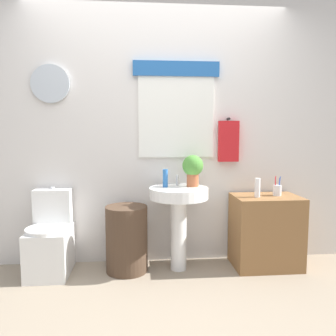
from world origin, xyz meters
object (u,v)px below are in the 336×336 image
laundry_hamper (127,239)px  toothbrush_cup (277,190)px  potted_plant (193,168)px  soap_bottle (165,178)px  pedestal_sink (179,207)px  lotion_bottle (257,188)px  wooden_cabinet (266,231)px  toilet (51,241)px

laundry_hamper → toothbrush_cup: toothbrush_cup is taller
potted_plant → soap_bottle: bearing=-177.8°
pedestal_sink → toothbrush_cup: toothbrush_cup is taller
pedestal_sink → potted_plant: potted_plant is taller
soap_bottle → lotion_bottle: soap_bottle is taller
laundry_hamper → toothbrush_cup: bearing=0.8°
soap_bottle → lotion_bottle: (0.85, -0.09, -0.09)m
laundry_hamper → pedestal_sink: (0.48, -0.00, 0.29)m
wooden_cabinet → toilet: bearing=179.1°
lotion_bottle → soap_bottle: bearing=174.0°
pedestal_sink → potted_plant: (0.14, 0.06, 0.36)m
wooden_cabinet → toothbrush_cup: (0.11, 0.02, 0.40)m
toothbrush_cup → soap_bottle: bearing=178.4°
wooden_cabinet → laundry_hamper: bearing=180.0°
toilet → lotion_bottle: lotion_bottle is taller
laundry_hamper → soap_bottle: 0.67m
soap_bottle → pedestal_sink: bearing=-22.6°
wooden_cabinet → lotion_bottle: bearing=-159.8°
lotion_bottle → toothbrush_cup: size_ratio=0.96×
pedestal_sink → potted_plant: 0.39m
laundry_hamper → potted_plant: (0.62, 0.06, 0.65)m
toilet → soap_bottle: (1.06, 0.02, 0.57)m
potted_plant → toothbrush_cup: potted_plant is taller
laundry_hamper → potted_plant: potted_plant is taller
toilet → lotion_bottle: size_ratio=4.36×
soap_bottle → toothbrush_cup: 1.08m
soap_bottle → lotion_bottle: size_ratio=0.94×
toilet → toothbrush_cup: bearing=-0.3°
toilet → pedestal_sink: (1.18, -0.03, 0.30)m
pedestal_sink → toilet: bearing=178.4°
wooden_cabinet → potted_plant: potted_plant is taller
laundry_hamper → wooden_cabinet: bearing=0.0°
laundry_hamper → toilet: bearing=177.3°
lotion_bottle → toothbrush_cup: 0.23m
lotion_bottle → toothbrush_cup: toothbrush_cup is taller
pedestal_sink → soap_bottle: size_ratio=4.70×
toilet → toothbrush_cup: size_ratio=4.20×
wooden_cabinet → lotion_bottle: lotion_bottle is taller
wooden_cabinet → toothbrush_cup: 0.41m
laundry_hamper → wooden_cabinet: size_ratio=0.89×
laundry_hamper → potted_plant: bearing=5.5°
toilet → lotion_bottle: bearing=-2.2°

